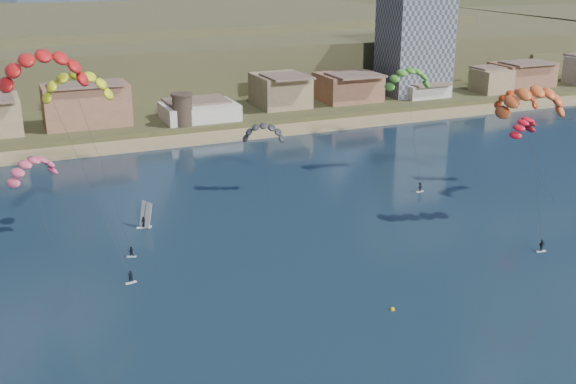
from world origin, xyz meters
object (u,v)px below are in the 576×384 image
(kitesurfer_yellow, at_px, (77,81))
(kitesurfer_green, at_px, (409,76))
(watchtower, at_px, (183,109))
(kitesurfer_orange, at_px, (533,97))
(apartment_tower, at_px, (414,44))
(windsurfer, at_px, (145,220))
(kitesurfer_red, at_px, (43,63))
(buoy, at_px, (392,309))

(kitesurfer_yellow, height_order, kitesurfer_green, kitesurfer_yellow)
(watchtower, xyz_separation_m, kitesurfer_orange, (37.00, -87.12, 16.22))
(kitesurfer_yellow, bearing_deg, kitesurfer_orange, -19.92)
(apartment_tower, distance_m, watchtower, 82.02)
(kitesurfer_yellow, distance_m, windsurfer, 26.01)
(apartment_tower, bearing_deg, watchtower, -170.07)
(apartment_tower, bearing_deg, kitesurfer_green, -124.02)
(kitesurfer_red, distance_m, kitesurfer_green, 75.22)
(kitesurfer_yellow, xyz_separation_m, kitesurfer_orange, (69.70, -25.27, -3.29))
(kitesurfer_green, bearing_deg, buoy, -123.52)
(apartment_tower, height_order, kitesurfer_yellow, apartment_tower)
(watchtower, height_order, kitesurfer_yellow, kitesurfer_yellow)
(kitesurfer_red, xyz_separation_m, windsurfer, (14.01, 5.08, -28.45))
(watchtower, relative_size, windsurfer, 1.88)
(kitesurfer_yellow, distance_m, kitesurfer_orange, 74.21)
(watchtower, distance_m, kitesurfer_yellow, 72.63)
(apartment_tower, bearing_deg, windsurfer, -143.48)
(buoy, bearing_deg, kitesurfer_green, 56.48)
(watchtower, bearing_deg, windsurfer, -110.75)
(apartment_tower, relative_size, watchtower, 3.72)
(kitesurfer_red, bearing_deg, kitesurfer_orange, -14.36)
(windsurfer, bearing_deg, kitesurfer_orange, -21.72)
(kitesurfer_green, relative_size, buoy, 38.15)
(apartment_tower, xyz_separation_m, kitesurfer_red, (-117.84, -81.96, 12.08))
(kitesurfer_yellow, bearing_deg, kitesurfer_red, -130.06)
(kitesurfer_orange, relative_size, buoy, 40.35)
(apartment_tower, height_order, kitesurfer_red, apartment_tower)
(kitesurfer_red, relative_size, kitesurfer_green, 1.39)
(kitesurfer_red, xyz_separation_m, kitesurfer_orange, (74.84, -19.16, -7.32))
(watchtower, height_order, kitesurfer_green, kitesurfer_green)
(watchtower, relative_size, buoy, 13.17)
(kitesurfer_orange, distance_m, buoy, 46.85)
(apartment_tower, distance_m, buoy, 144.66)
(kitesurfer_yellow, distance_m, buoy, 60.25)
(kitesurfer_green, height_order, buoy, kitesurfer_green)
(buoy, bearing_deg, kitesurfer_yellow, 127.07)
(apartment_tower, height_order, watchtower, apartment_tower)
(buoy, bearing_deg, apartment_tower, 56.20)
(kitesurfer_green, xyz_separation_m, windsurfer, (-59.02, -10.50, -19.35))
(kitesurfer_red, bearing_deg, apartment_tower, 34.82)
(windsurfer, bearing_deg, buoy, -60.55)
(watchtower, relative_size, kitesurfer_yellow, 0.29)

